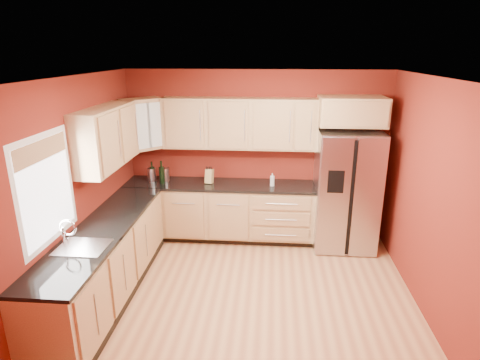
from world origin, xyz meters
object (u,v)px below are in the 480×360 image
Objects in this scene: knife_block at (209,176)px; soap_dispenser at (272,180)px; refrigerator at (346,190)px; canister_left at (152,175)px; wine_bottle_a at (152,172)px.

soap_dispenser is (0.96, -0.06, -0.01)m from knife_block.
knife_block is at bearing 176.36° from soap_dispenser.
canister_left is at bearing 178.13° from refrigerator.
canister_left is 0.06m from wine_bottle_a.
wine_bottle_a reaches higher than canister_left.
canister_left is at bearing -168.65° from knife_block.
canister_left is at bearing 134.79° from wine_bottle_a.
refrigerator is 8.16× the size of knife_block.
canister_left is 0.90m from knife_block.
canister_left is 1.87m from soap_dispenser.
refrigerator is 2.06m from knife_block.
knife_block is 0.96m from soap_dispenser.
refrigerator reaches higher than wine_bottle_a.
wine_bottle_a is 1.46× the size of knife_block.
knife_block reaches higher than soap_dispenser.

